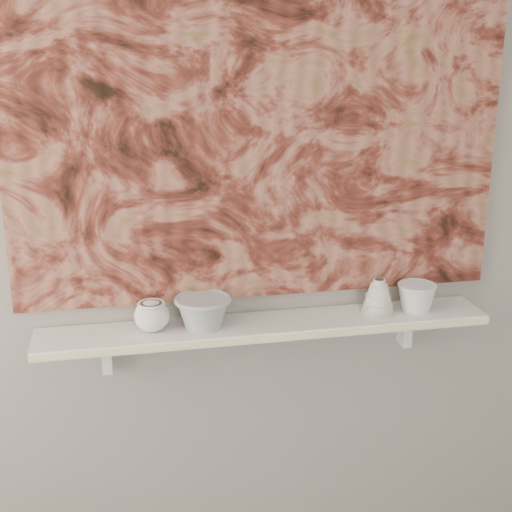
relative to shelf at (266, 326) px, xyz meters
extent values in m
plane|color=gray|center=(0.00, 0.09, 0.44)|extent=(3.60, 0.00, 3.60)
cube|color=silver|center=(0.00, 0.00, 0.00)|extent=(1.40, 0.18, 0.03)
cube|color=#F7E9A4|center=(0.00, -0.09, 0.00)|extent=(1.40, 0.01, 0.02)
cube|color=silver|center=(-0.49, 0.06, -0.07)|extent=(0.03, 0.06, 0.12)
cube|color=silver|center=(0.49, 0.06, -0.07)|extent=(0.03, 0.06, 0.12)
cube|color=maroon|center=(0.00, 0.08, 0.62)|extent=(1.50, 0.02, 1.10)
cube|color=black|center=(0.45, 0.07, 0.32)|extent=(0.09, 0.00, 0.08)
camera|label=1|loc=(-0.44, -1.99, 0.87)|focal=50.00mm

